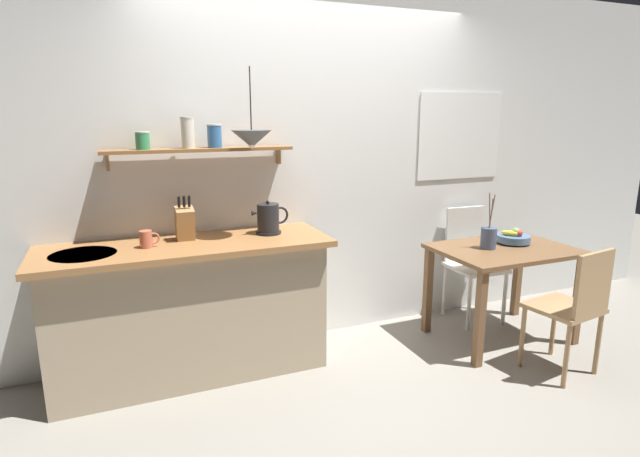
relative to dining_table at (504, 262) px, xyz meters
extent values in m
plane|color=gray|center=(-1.31, 0.03, -0.62)|extent=(14.00, 14.00, 0.00)
cube|color=white|center=(-1.11, 0.68, 0.73)|extent=(6.80, 0.10, 2.70)
cube|color=white|center=(0.00, 0.62, 0.92)|extent=(0.80, 0.01, 0.71)
cube|color=silver|center=(0.00, 0.62, 0.92)|extent=(0.74, 0.01, 0.65)
cube|color=tan|center=(-2.31, 0.35, -0.18)|extent=(1.74, 0.52, 0.88)
cube|color=#9E6B3D|center=(-2.31, 0.33, 0.29)|extent=(1.83, 0.63, 0.04)
cylinder|color=#B7BABF|center=(-2.91, 0.31, 0.30)|extent=(0.38, 0.38, 0.01)
cube|color=brown|center=(-2.17, 0.52, 0.88)|extent=(1.23, 0.18, 0.02)
cube|color=#99754C|center=(-2.73, 0.60, 0.82)|extent=(0.02, 0.06, 0.12)
cube|color=#99754C|center=(-1.60, 0.60, 0.82)|extent=(0.02, 0.06, 0.12)
cylinder|color=#388E56|center=(-2.52, 0.52, 0.94)|extent=(0.09, 0.09, 0.10)
cylinder|color=silver|center=(-2.52, 0.52, 1.00)|extent=(0.09, 0.09, 0.01)
cylinder|color=beige|center=(-2.24, 0.52, 0.99)|extent=(0.08, 0.08, 0.19)
cylinder|color=silver|center=(-2.24, 0.52, 1.09)|extent=(0.09, 0.09, 0.01)
cylinder|color=#3366A3|center=(-2.06, 0.52, 0.96)|extent=(0.09, 0.09, 0.14)
cylinder|color=silver|center=(-2.06, 0.52, 1.04)|extent=(0.10, 0.10, 0.01)
cube|color=brown|center=(0.00, 0.00, 0.10)|extent=(1.02, 0.72, 0.03)
cube|color=brown|center=(-0.46, -0.31, -0.27)|extent=(0.06, 0.06, 0.70)
cube|color=brown|center=(0.46, -0.31, -0.27)|extent=(0.06, 0.06, 0.70)
cube|color=brown|center=(-0.46, 0.31, -0.27)|extent=(0.06, 0.06, 0.70)
cube|color=brown|center=(0.46, 0.31, -0.27)|extent=(0.06, 0.06, 0.70)
cube|color=tan|center=(0.01, -0.57, -0.16)|extent=(0.46, 0.45, 0.03)
cube|color=tan|center=(0.04, -0.75, 0.06)|extent=(0.36, 0.08, 0.42)
cylinder|color=tan|center=(0.16, -0.38, -0.40)|extent=(0.03, 0.03, 0.44)
cylinder|color=tan|center=(-0.18, -0.43, -0.40)|extent=(0.03, 0.03, 0.44)
cylinder|color=tan|center=(0.21, -0.71, -0.40)|extent=(0.03, 0.03, 0.44)
cylinder|color=tan|center=(-0.13, -0.76, -0.40)|extent=(0.03, 0.03, 0.44)
cube|color=white|center=(0.05, 0.37, -0.15)|extent=(0.43, 0.43, 0.03)
cube|color=white|center=(0.06, 0.56, 0.10)|extent=(0.36, 0.05, 0.47)
cylinder|color=white|center=(-0.13, 0.20, -0.39)|extent=(0.03, 0.03, 0.45)
cylinder|color=white|center=(0.21, 0.18, -0.39)|extent=(0.03, 0.03, 0.45)
cylinder|color=white|center=(-0.12, 0.55, -0.39)|extent=(0.03, 0.03, 0.45)
cylinder|color=white|center=(0.23, 0.53, -0.39)|extent=(0.03, 0.03, 0.45)
cylinder|color=#51759E|center=(0.15, 0.08, 0.12)|extent=(0.12, 0.12, 0.01)
cylinder|color=#51759E|center=(0.15, 0.08, 0.15)|extent=(0.26, 0.26, 0.05)
ellipsoid|color=yellow|center=(0.12, 0.08, 0.20)|extent=(0.14, 0.14, 0.04)
sphere|color=red|center=(0.17, 0.04, 0.20)|extent=(0.06, 0.06, 0.06)
sphere|color=#8EA84C|center=(0.16, 0.07, 0.21)|extent=(0.07, 0.07, 0.07)
cylinder|color=#475675|center=(-0.13, 0.03, 0.20)|extent=(0.12, 0.12, 0.16)
cylinder|color=brown|center=(-0.14, 0.03, 0.41)|extent=(0.06, 0.03, 0.27)
cylinder|color=brown|center=(-0.13, 0.03, 0.39)|extent=(0.01, 0.02, 0.22)
cylinder|color=brown|center=(-0.12, 0.03, 0.40)|extent=(0.06, 0.03, 0.25)
cylinder|color=black|center=(-1.75, 0.38, 0.31)|extent=(0.17, 0.17, 0.02)
cylinder|color=#232326|center=(-1.75, 0.38, 0.42)|extent=(0.15, 0.15, 0.19)
sphere|color=black|center=(-1.75, 0.38, 0.52)|extent=(0.02, 0.02, 0.02)
cone|color=#232326|center=(-1.84, 0.38, 0.46)|extent=(0.04, 0.04, 0.04)
torus|color=black|center=(-1.67, 0.38, 0.43)|extent=(0.12, 0.02, 0.12)
cube|color=tan|center=(-2.30, 0.41, 0.42)|extent=(0.11, 0.16, 0.23)
cylinder|color=black|center=(-2.34, 0.38, 0.57)|extent=(0.02, 0.03, 0.08)
cylinder|color=black|center=(-2.30, 0.38, 0.57)|extent=(0.02, 0.03, 0.08)
cylinder|color=black|center=(-2.27, 0.38, 0.57)|extent=(0.02, 0.03, 0.08)
cylinder|color=#C6664C|center=(-2.56, 0.31, 0.36)|extent=(0.08, 0.08, 0.11)
torus|color=#C6664C|center=(-2.51, 0.31, 0.36)|extent=(0.07, 0.01, 0.07)
cylinder|color=black|center=(-1.87, 0.29, 1.21)|extent=(0.01, 0.01, 0.39)
cone|color=#4C5156|center=(-1.87, 0.29, 0.96)|extent=(0.26, 0.26, 0.11)
sphere|color=white|center=(-1.87, 0.29, 0.92)|extent=(0.04, 0.04, 0.04)
camera|label=1|loc=(-2.73, -2.90, 1.13)|focal=28.50mm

